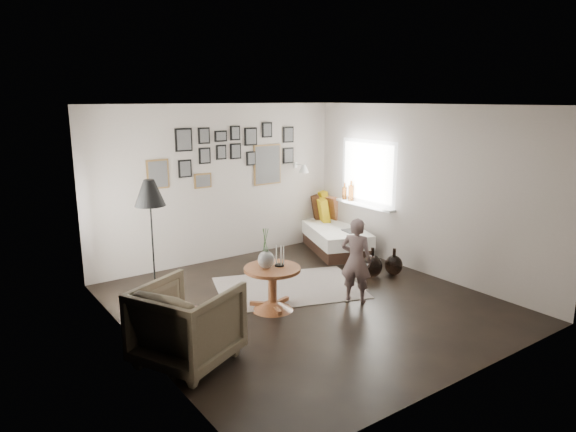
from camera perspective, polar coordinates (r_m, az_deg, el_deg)
ground at (r=6.98m, az=2.08°, el=-9.65°), size 4.80×4.80×0.00m
wall_back at (r=8.58m, az=-7.68°, el=3.58°), size 4.50×0.00×4.50m
wall_front at (r=4.97m, az=19.36°, el=-3.93°), size 4.50×0.00×4.50m
wall_left at (r=5.54m, az=-16.59°, el=-2.02°), size 0.00×4.80×4.80m
wall_right at (r=8.14m, az=14.84°, el=2.75°), size 0.00×4.80×4.80m
ceiling at (r=6.44m, az=2.27°, el=12.22°), size 4.80×4.80×0.00m
door_left at (r=6.72m, az=-19.71°, el=-1.86°), size 0.00×2.14×2.14m
window_right at (r=9.05m, az=7.89°, el=1.69°), size 0.15×1.32×1.30m
gallery_wall at (r=8.64m, az=-6.02°, el=6.65°), size 2.74×0.03×1.08m
wall_sconce at (r=9.16m, az=1.71°, el=5.31°), size 0.18×0.36×0.16m
rug at (r=7.49m, az=0.10°, el=-7.96°), size 2.39×2.02×0.01m
pedestal_table at (r=6.69m, az=-1.74°, el=-8.23°), size 0.73×0.73×0.57m
vase at (r=6.51m, az=-2.45°, el=-4.49°), size 0.21×0.21×0.52m
candles at (r=6.60m, az=-0.97°, el=-4.48°), size 0.12×0.12×0.27m
daybed at (r=9.43m, az=4.54°, el=-1.75°), size 1.47×2.11×0.96m
magazine_on_daybed at (r=8.90m, az=6.97°, el=-1.66°), size 0.27×0.33×0.02m
armchair at (r=5.47m, az=-11.15°, el=-11.67°), size 1.23×1.22×0.84m
armchair_cushion at (r=5.50m, az=-11.11°, el=-10.88°), size 0.51×0.51×0.17m
floor_lamp at (r=6.73m, az=-15.10°, el=1.98°), size 0.39×0.39×1.68m
magazine_basket at (r=5.46m, az=-10.91°, el=-14.51°), size 0.38×0.38×0.38m
demijohn_large at (r=7.97m, az=9.32°, el=-5.50°), size 0.31×0.31×0.47m
demijohn_small at (r=8.14m, az=11.67°, el=-5.35°), size 0.27×0.27×0.42m
child at (r=6.90m, az=7.58°, el=-4.91°), size 0.45×0.50×1.16m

